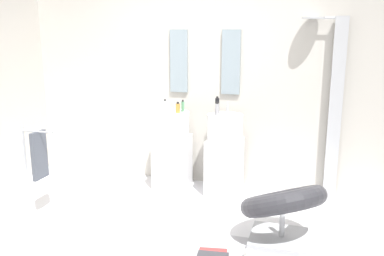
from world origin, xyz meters
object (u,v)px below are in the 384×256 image
pedestal_sink_right (224,154)px  lounge_chair (283,206)px  soap_bottle_green (183,106)px  soap_bottle_grey (217,109)px  soap_bottle_clear (165,105)px  coffee_mug (249,255)px  soap_bottle_amber (178,108)px  magazine_charcoal (213,256)px  towel_rack (37,157)px  pedestal_sink_left (172,149)px  magazine_red (213,255)px  shower_column (334,106)px  soap_bottle_black (217,105)px

pedestal_sink_right → lounge_chair: bearing=-53.6°
soap_bottle_green → soap_bottle_grey: soap_bottle_grey is taller
pedestal_sink_right → soap_bottle_clear: 0.93m
coffee_mug → soap_bottle_grey: soap_bottle_grey is taller
soap_bottle_amber → magazine_charcoal: bearing=-61.4°
pedestal_sink_right → lounge_chair: (0.76, -1.04, -0.14)m
lounge_chair → pedestal_sink_right: bearing=126.4°
soap_bottle_green → magazine_charcoal: bearing=-63.9°
towel_rack → soap_bottle_green: (1.20, 1.19, 0.39)m
coffee_mug → soap_bottle_amber: 2.00m
lounge_chair → towel_rack: 2.51m
pedestal_sink_left → magazine_charcoal: size_ratio=3.97×
coffee_mug → soap_bottle_green: 2.06m
soap_bottle_amber → soap_bottle_grey: bearing=-3.5°
soap_bottle_grey → magazine_charcoal: bearing=-77.7°
soap_bottle_green → soap_bottle_amber: size_ratio=1.09×
soap_bottle_clear → towel_rack: bearing=-129.1°
pedestal_sink_right → magazine_charcoal: pedestal_sink_right is taller
pedestal_sink_left → magazine_red: size_ratio=4.35×
towel_rack → coffee_mug: size_ratio=11.80×
shower_column → magazine_red: shower_column is taller
soap_bottle_green → soap_bottle_clear: soap_bottle_green is taller
pedestal_sink_right → soap_bottle_green: soap_bottle_green is taller
towel_rack → magazine_charcoal: 2.08m
shower_column → soap_bottle_green: 1.73m
lounge_chair → magazine_red: bearing=-140.9°
pedestal_sink_left → magazine_charcoal: pedestal_sink_left is taller
shower_column → towel_rack: 3.25m
shower_column → soap_bottle_green: bearing=-173.9°
pedestal_sink_right → towel_rack: pedestal_sink_right is taller
pedestal_sink_right → soap_bottle_black: 0.58m
magazine_red → magazine_charcoal: bearing=-84.4°
coffee_mug → soap_bottle_clear: 2.19m
soap_bottle_green → soap_bottle_black: 0.42m
soap_bottle_grey → soap_bottle_amber: soap_bottle_grey is taller
towel_rack → magazine_red: size_ratio=3.92×
soap_bottle_amber → soap_bottle_clear: (-0.20, 0.10, 0.00)m
shower_column → soap_bottle_black: 1.31m
pedestal_sink_left → soap_bottle_green: 0.55m
soap_bottle_green → pedestal_sink_right: bearing=-4.8°
magazine_charcoal → lounge_chair: bearing=34.6°
soap_bottle_amber → soap_bottle_black: soap_bottle_black is taller
pedestal_sink_left → soap_bottle_clear: soap_bottle_clear is taller
pedestal_sink_left → soap_bottle_black: soap_bottle_black is taller
shower_column → lounge_chair: size_ratio=1.86×
shower_column → pedestal_sink_left: bearing=-173.0°
soap_bottle_green → soap_bottle_amber: (-0.03, -0.10, -0.01)m
lounge_chair → soap_bottle_green: bearing=140.0°
pedestal_sink_left → shower_column: bearing=7.0°
lounge_chair → coffee_mug: size_ratio=13.72×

